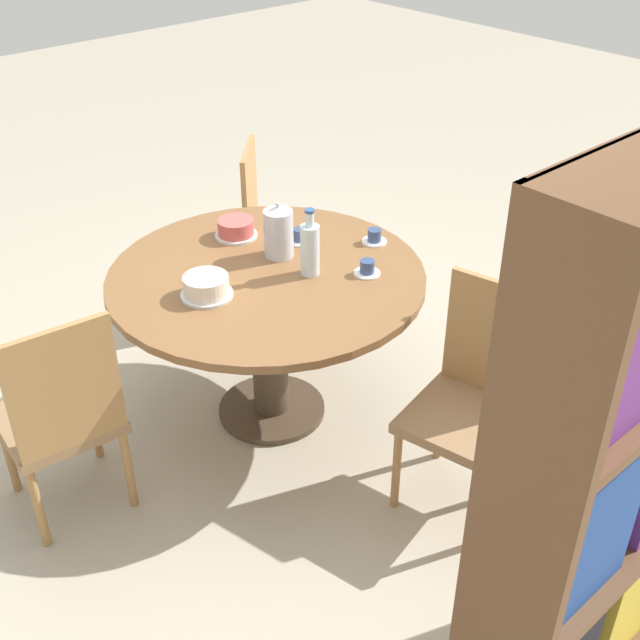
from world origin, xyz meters
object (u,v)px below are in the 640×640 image
object	(u,v)px
chair_c	(474,397)
cup_c	(300,237)
chair_a	(275,228)
cup_a	(374,237)
cake_main	(206,287)
bookshelf	(607,482)
cake_second	(236,229)
coffee_pot	(278,232)
cup_b	(367,269)
chair_b	(61,415)
water_bottle	(310,248)

from	to	relation	value
chair_c	cup_c	size ratio (longest dim) A/B	8.25
chair_a	chair_c	bearing A→B (deg)	-147.21
cup_a	cake_main	bearing A→B (deg)	-7.88
bookshelf	chair_c	bearing A→B (deg)	61.14
cup_c	cake_second	bearing A→B (deg)	-52.38
chair_a	chair_c	world-z (taller)	same
coffee_pot	cup_a	distance (m)	0.45
cake_second	cup_c	xyz separation A→B (m)	(-0.18, 0.24, -0.01)
chair_a	cup_a	world-z (taller)	chair_a
bookshelf	cup_b	bearing A→B (deg)	72.02
chair_b	cup_b	size ratio (longest dim) A/B	8.25
water_bottle	cup_a	xyz separation A→B (m)	(-0.40, -0.02, -0.09)
chair_b	cake_second	distance (m)	1.16
cup_a	cup_b	size ratio (longest dim) A/B	1.00
chair_a	coffee_pot	world-z (taller)	coffee_pot
cake_main	cup_c	world-z (taller)	cake_main
cake_main	chair_b	bearing A→B (deg)	-2.35
chair_b	cup_b	distance (m)	1.34
coffee_pot	cup_a	xyz separation A→B (m)	(-0.40, 0.19, -0.09)
cup_a	cup_b	bearing A→B (deg)	38.98
chair_c	cake_second	world-z (taller)	chair_c
chair_b	cup_a	distance (m)	1.53
chair_a	cake_second	size ratio (longest dim) A/B	4.80
cup_b	chair_b	bearing A→B (deg)	-14.44
chair_b	coffee_pot	size ratio (longest dim) A/B	3.71
bookshelf	cake_main	bearing A→B (deg)	95.28
cake_main	cup_a	xyz separation A→B (m)	(-0.83, 0.12, -0.02)
cup_c	cup_b	bearing A→B (deg)	92.40
cake_second	cup_c	size ratio (longest dim) A/B	1.72
chair_b	bookshelf	distance (m)	1.93
cake_second	chair_b	bearing A→B (deg)	16.59
chair_a	cake_second	distance (m)	0.70
chair_c	cake_main	distance (m)	1.14
chair_c	cup_b	world-z (taller)	chair_c
coffee_pot	chair_b	bearing A→B (deg)	2.43
water_bottle	cup_c	world-z (taller)	water_bottle
cake_second	cup_b	world-z (taller)	cake_second
cake_main	cup_c	size ratio (longest dim) A/B	1.88
chair_b	chair_c	xyz separation A→B (m)	(-1.23, 0.96, 0.00)
chair_b	cup_a	bearing A→B (deg)	-179.00
coffee_pot	water_bottle	bearing A→B (deg)	88.36
chair_c	cup_a	world-z (taller)	chair_c
chair_a	chair_c	distance (m)	1.69
bookshelf	cup_a	distance (m)	1.71
water_bottle	cup_b	bearing A→B (deg)	137.19
cake_main	cup_b	world-z (taller)	cake_main
chair_a	chair_b	distance (m)	1.73
chair_c	water_bottle	world-z (taller)	water_bottle
bookshelf	cup_a	xyz separation A→B (m)	(-0.68, -1.57, -0.07)
cake_second	chair_c	bearing A→B (deg)	97.24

